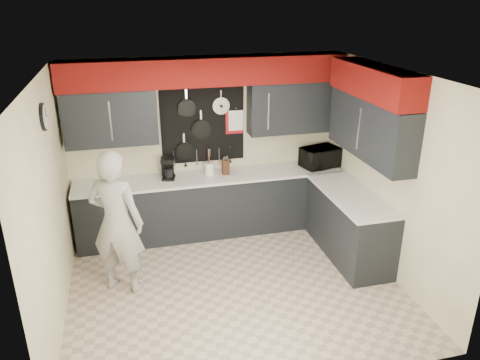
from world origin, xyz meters
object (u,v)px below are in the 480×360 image
object	(u,v)px
microwave	(320,157)
knife_block	(226,167)
person	(117,223)
utensil_crock	(209,168)
coffee_maker	(168,167)

from	to	relation	value
microwave	knife_block	size ratio (longest dim) A/B	2.50
microwave	person	bearing A→B (deg)	-174.33
utensil_crock	coffee_maker	xyz separation A→B (m)	(-0.60, -0.02, 0.08)
utensil_crock	person	distance (m)	1.82
microwave	utensil_crock	bearing A→B (deg)	161.78
coffee_maker	person	distance (m)	1.43
knife_block	person	world-z (taller)	person
microwave	person	size ratio (longest dim) A/B	0.30
knife_block	utensil_crock	world-z (taller)	knife_block
microwave	utensil_crock	world-z (taller)	microwave
utensil_crock	knife_block	bearing A→B (deg)	-14.42
microwave	person	world-z (taller)	person
coffee_maker	person	world-z (taller)	person
knife_block	coffee_maker	distance (m)	0.84
microwave	person	xyz separation A→B (m)	(-3.03, -1.12, -0.17)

